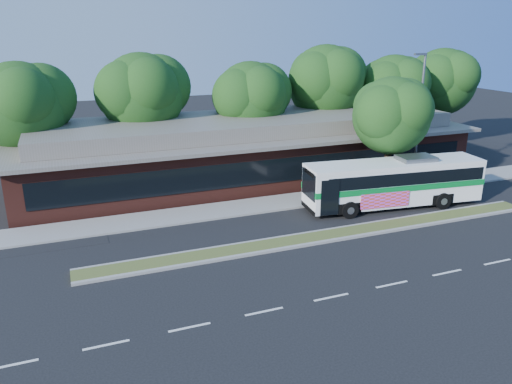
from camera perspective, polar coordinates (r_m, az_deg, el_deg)
ground at (r=26.52m, az=8.93°, el=-5.54°), size 120.00×120.00×0.00m
median_strip at (r=26.96m, az=8.30°, el=-4.92°), size 26.00×1.10×0.15m
sidewalk at (r=31.77m, az=3.19°, el=-1.14°), size 44.00×2.60×0.12m
plaza_building at (r=37.05m, az=-0.97°, el=5.05°), size 33.20×11.20×4.45m
lamp_post at (r=35.22m, az=18.09°, el=8.06°), size 0.93×0.18×9.07m
tree_bg_a at (r=36.34m, az=-24.69°, el=9.15°), size 6.47×5.80×8.63m
tree_bg_b at (r=37.72m, az=-12.30°, el=11.08°), size 6.69×6.00×9.00m
tree_bg_c at (r=38.89m, az=-0.14°, el=10.87°), size 6.24×5.60×8.26m
tree_bg_d at (r=42.72m, az=8.41°, el=12.46°), size 6.91×6.20×9.37m
tree_bg_e at (r=45.20m, az=15.76°, el=11.44°), size 6.47×5.80×8.50m
tree_bg_f at (r=49.74m, az=20.78°, el=11.88°), size 6.69×6.00×8.92m
transit_bus at (r=31.74m, az=15.58°, el=1.38°), size 11.37×3.62×3.14m
sedan at (r=31.87m, az=-22.52°, el=-1.42°), size 4.33×1.77×1.26m
sidewalk_tree at (r=33.99m, az=15.61°, el=8.65°), size 5.57×4.99×7.69m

